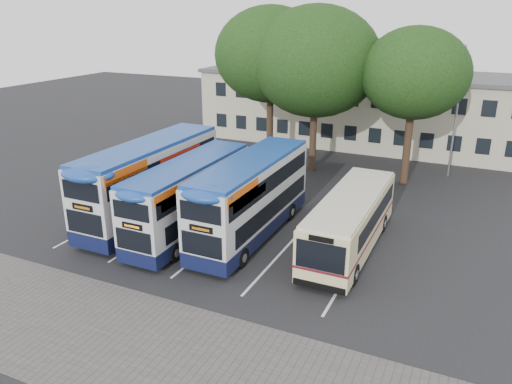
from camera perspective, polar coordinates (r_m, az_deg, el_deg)
The scene contains 12 objects.
ground at distance 21.41m, azimuth -0.45°, elevation -11.35°, with size 120.00×120.00×0.00m, color black.
paving_strip at distance 18.81m, azimuth -13.13°, elevation -16.92°, with size 40.00×6.00×0.01m, color #595654.
bay_lines at distance 26.86m, azimuth -3.11°, elevation -4.50°, with size 14.12×11.00×0.01m.
depot_building at distance 44.91m, azimuth 14.68°, elevation 9.16°, with size 32.40×8.40×6.20m.
lamp_post at distance 37.01m, azimuth 22.03°, elevation 9.18°, with size 0.25×1.05×9.06m.
tree_left at distance 37.58m, azimuth 1.68°, elevation 15.42°, with size 8.13×8.13×11.59m.
tree_mid at distance 35.78m, azimuth 6.88°, elevation 14.57°, with size 8.97×8.97×11.64m.
tree_right at distance 33.91m, azimuth 17.71°, elevation 12.77°, with size 6.86×6.86×10.33m.
bus_dd_left at distance 28.32m, azimuth -11.87°, elevation 1.65°, with size 2.56×10.55×4.39m.
bus_dd_mid at distance 26.10m, azimuth -7.52°, elevation -0.28°, with size 2.28×9.43×3.93m.
bus_dd_right at distance 25.51m, azimuth -0.50°, elevation -0.28°, with size 2.42×9.98×4.16m.
bus_single at distance 24.77m, azimuth 10.80°, elevation -2.99°, with size 2.42×9.51×2.84m.
Camera 1 is at (7.86, -16.49, 11.17)m, focal length 35.00 mm.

